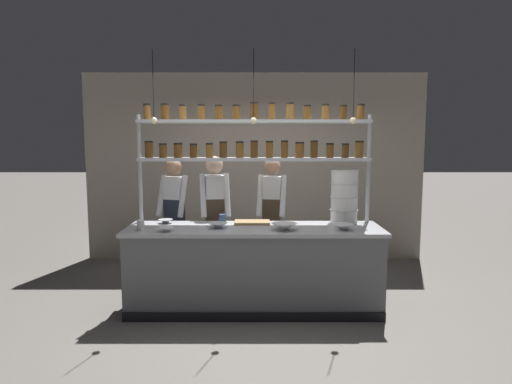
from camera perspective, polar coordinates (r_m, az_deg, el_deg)
The scene contains 17 objects.
ground_plane at distance 5.23m, azimuth -0.19°, elevation -14.35°, with size 40.00×40.00×0.00m, color slate.
back_wall at distance 7.04m, azimuth -0.12°, elevation 3.07°, with size 5.18×0.12×2.86m, color #9E9384.
prep_counter at distance 5.08m, azimuth -0.19°, elevation -9.52°, with size 2.78×0.76×0.92m.
spice_shelf_unit at distance 5.21m, azimuth -0.19°, elevation 6.13°, with size 2.66×0.28×2.29m.
chef_left at distance 5.85m, azimuth -10.13°, elevation -2.71°, with size 0.41×0.34×1.62m.
chef_center at distance 5.60m, azimuth -5.11°, elevation -2.75°, with size 0.40×0.32×1.67m.
chef_right at distance 5.76m, azimuth 2.07°, elevation -2.71°, with size 0.40×0.32×1.63m.
container_stack at distance 5.28m, azimuth 11.03°, elevation -0.53°, with size 0.32×0.32×0.61m.
cutting_board at distance 5.19m, azimuth -0.43°, elevation -3.81°, with size 0.40×0.26×0.02m.
prep_bowl_near_left at distance 4.93m, azimuth -4.73°, elevation -4.22°, with size 0.21×0.21×0.06m.
prep_bowl_center_front at distance 4.82m, azimuth -11.16°, elevation -4.63°, with size 0.17×0.17×0.05m.
prep_bowl_center_back at distance 5.29m, azimuth -11.19°, elevation -3.62°, with size 0.16×0.16×0.04m.
prep_bowl_near_right at distance 4.81m, azimuth 3.60°, elevation -4.37°, with size 0.27×0.27×0.07m.
prep_bowl_far_left at distance 4.91m, azimuth 10.89°, elevation -4.33°, with size 0.23×0.23×0.06m.
serving_cup_front at distance 4.95m, azimuth -14.16°, elevation -4.04°, with size 0.08×0.08×0.11m.
serving_cup_by_board at distance 5.24m, azimuth -4.16°, elevation -3.32°, with size 0.08×0.08×0.10m.
pendant_light_row at distance 4.88m, azimuth -0.25°, elevation 9.44°, with size 2.18×0.07×0.78m.
Camera 1 is at (0.02, -4.88, 1.89)m, focal length 32.00 mm.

